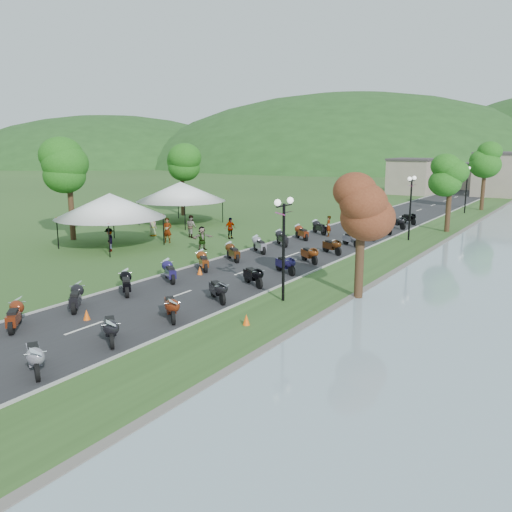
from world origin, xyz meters
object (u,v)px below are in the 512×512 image
Objects in this scene: pedestrian_a at (168,243)px; pedestrian_c at (110,252)px; vendor_tent_main at (111,220)px; pedestrian_b at (192,237)px.

pedestrian_a is 4.97m from pedestrian_c.
pedestrian_a is at bearing 56.33° from vendor_tent_main.
pedestrian_b is at bearing 70.08° from vendor_tent_main.
pedestrian_c is at bearing -128.33° from pedestrian_a.
vendor_tent_main is at bearing 169.30° from pedestrian_c.
pedestrian_a is 1.06× the size of pedestrian_b.
pedestrian_c is at bearing -48.12° from vendor_tent_main.
pedestrian_b is (-0.01, 2.91, 0.00)m from pedestrian_a.
vendor_tent_main is at bearing -148.66° from pedestrian_a.
pedestrian_a is 2.91m from pedestrian_b.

